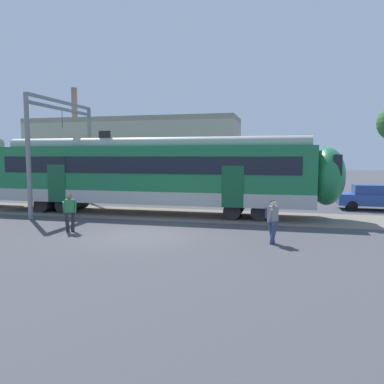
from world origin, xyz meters
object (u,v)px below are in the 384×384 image
parked_car_blue (372,197)px  commuter_train (19,173)px  pedestrian_green (70,209)px  pedestrian_grey (272,218)px

parked_car_blue → commuter_train: bearing=-168.0°
pedestrian_green → pedestrian_grey: size_ratio=1.00×
parked_car_blue → pedestrian_green: bearing=-144.2°
commuter_train → pedestrian_grey: size_ratio=22.83×
pedestrian_green → pedestrian_grey: same height
pedestrian_green → parked_car_blue: bearing=35.8°
pedestrian_green → pedestrian_grey: 8.56m
pedestrian_grey → parked_car_blue: bearing=61.5°
commuter_train → parked_car_blue: (21.22, 4.52, -1.47)m
commuter_train → pedestrian_green: 9.12m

